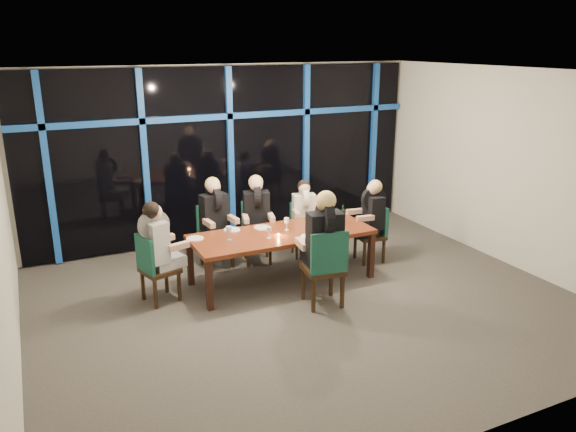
{
  "coord_description": "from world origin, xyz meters",
  "views": [
    {
      "loc": [
        -3.17,
        -6.07,
        3.36
      ],
      "look_at": [
        0.0,
        0.6,
        1.05
      ],
      "focal_mm": 35.0,
      "sensor_mm": 36.0,
      "label": 1
    }
  ],
  "objects_px": {
    "chair_near_mid": "(326,264)",
    "diner_far_left": "(215,210)",
    "chair_far_mid": "(256,228)",
    "wine_bottle": "(343,217)",
    "water_pitcher": "(327,222)",
    "diner_near_mid": "(324,231)",
    "chair_end_right": "(375,230)",
    "diner_end_left": "(157,237)",
    "dining_table": "(282,237)",
    "chair_far_left": "(214,232)",
    "chair_far_right": "(303,226)",
    "chair_end_left": "(154,265)",
    "diner_far_mid": "(257,207)",
    "diner_far_right": "(304,207)",
    "diner_end_right": "(371,209)"
  },
  "relations": [
    {
      "from": "chair_end_left",
      "to": "diner_near_mid",
      "type": "bearing_deg",
      "value": -131.81
    },
    {
      "from": "chair_far_right",
      "to": "diner_far_right",
      "type": "xyz_separation_m",
      "value": [
        -0.02,
        -0.07,
        0.34
      ]
    },
    {
      "from": "chair_near_mid",
      "to": "diner_far_mid",
      "type": "relative_size",
      "value": 1.16
    },
    {
      "from": "dining_table",
      "to": "diner_near_mid",
      "type": "xyz_separation_m",
      "value": [
        0.17,
        -0.91,
        0.34
      ]
    },
    {
      "from": "wine_bottle",
      "to": "water_pitcher",
      "type": "relative_size",
      "value": 1.53
    },
    {
      "from": "chair_far_mid",
      "to": "diner_far_left",
      "type": "distance_m",
      "value": 0.77
    },
    {
      "from": "chair_end_right",
      "to": "diner_near_mid",
      "type": "distance_m",
      "value": 1.88
    },
    {
      "from": "dining_table",
      "to": "chair_end_left",
      "type": "bearing_deg",
      "value": 177.23
    },
    {
      "from": "chair_far_mid",
      "to": "diner_far_left",
      "type": "height_order",
      "value": "diner_far_left"
    },
    {
      "from": "dining_table",
      "to": "diner_far_left",
      "type": "relative_size",
      "value": 2.77
    },
    {
      "from": "chair_far_mid",
      "to": "diner_near_mid",
      "type": "bearing_deg",
      "value": -69.21
    },
    {
      "from": "chair_near_mid",
      "to": "dining_table",
      "type": "bearing_deg",
      "value": -72.93
    },
    {
      "from": "diner_end_left",
      "to": "diner_near_mid",
      "type": "xyz_separation_m",
      "value": [
        1.92,
        -1.02,
        0.11
      ]
    },
    {
      "from": "chair_far_right",
      "to": "diner_far_right",
      "type": "height_order",
      "value": "diner_far_right"
    },
    {
      "from": "diner_far_left",
      "to": "chair_far_right",
      "type": "bearing_deg",
      "value": -10.58
    },
    {
      "from": "diner_end_left",
      "to": "chair_far_mid",
      "type": "bearing_deg",
      "value": -80.0
    },
    {
      "from": "chair_far_left",
      "to": "wine_bottle",
      "type": "bearing_deg",
      "value": -39.56
    },
    {
      "from": "diner_far_right",
      "to": "diner_far_left",
      "type": "bearing_deg",
      "value": -173.26
    },
    {
      "from": "dining_table",
      "to": "diner_far_left",
      "type": "distance_m",
      "value": 1.19
    },
    {
      "from": "chair_end_left",
      "to": "chair_far_mid",
      "type": "bearing_deg",
      "value": -80.4
    },
    {
      "from": "dining_table",
      "to": "chair_end_left",
      "type": "xyz_separation_m",
      "value": [
        -1.83,
        0.09,
        -0.15
      ]
    },
    {
      "from": "chair_end_right",
      "to": "dining_table",
      "type": "bearing_deg",
      "value": -79.52
    },
    {
      "from": "chair_near_mid",
      "to": "diner_far_left",
      "type": "relative_size",
      "value": 1.14
    },
    {
      "from": "chair_far_left",
      "to": "chair_end_right",
      "type": "distance_m",
      "value": 2.52
    },
    {
      "from": "diner_far_mid",
      "to": "diner_far_right",
      "type": "xyz_separation_m",
      "value": [
        0.79,
        -0.07,
        -0.09
      ]
    },
    {
      "from": "wine_bottle",
      "to": "dining_table",
      "type": "bearing_deg",
      "value": 176.97
    },
    {
      "from": "diner_far_left",
      "to": "diner_end_left",
      "type": "distance_m",
      "value": 1.36
    },
    {
      "from": "chair_end_right",
      "to": "water_pitcher",
      "type": "bearing_deg",
      "value": -70.34
    },
    {
      "from": "chair_far_right",
      "to": "chair_near_mid",
      "type": "xyz_separation_m",
      "value": [
        -0.61,
        -1.85,
        0.12
      ]
    },
    {
      "from": "chair_end_left",
      "to": "chair_near_mid",
      "type": "bearing_deg",
      "value": -134.0
    },
    {
      "from": "chair_far_right",
      "to": "wine_bottle",
      "type": "relative_size",
      "value": 2.84
    },
    {
      "from": "chair_far_mid",
      "to": "diner_end_right",
      "type": "height_order",
      "value": "diner_end_right"
    },
    {
      "from": "wine_bottle",
      "to": "diner_end_left",
      "type": "bearing_deg",
      "value": 176.62
    },
    {
      "from": "chair_far_mid",
      "to": "chair_end_left",
      "type": "distance_m",
      "value": 1.99
    },
    {
      "from": "diner_far_left",
      "to": "diner_far_mid",
      "type": "bearing_deg",
      "value": -15.52
    },
    {
      "from": "chair_far_left",
      "to": "water_pitcher",
      "type": "bearing_deg",
      "value": -46.76
    },
    {
      "from": "diner_near_mid",
      "to": "chair_far_right",
      "type": "bearing_deg",
      "value": -100.74
    },
    {
      "from": "dining_table",
      "to": "diner_end_right",
      "type": "bearing_deg",
      "value": 4.27
    },
    {
      "from": "chair_far_mid",
      "to": "chair_near_mid",
      "type": "height_order",
      "value": "chair_near_mid"
    },
    {
      "from": "chair_near_mid",
      "to": "diner_far_left",
      "type": "distance_m",
      "value": 2.15
    },
    {
      "from": "chair_far_mid",
      "to": "diner_end_left",
      "type": "xyz_separation_m",
      "value": [
        -1.73,
        -0.82,
        0.38
      ]
    },
    {
      "from": "chair_far_left",
      "to": "diner_far_mid",
      "type": "bearing_deg",
      "value": -22.22
    },
    {
      "from": "chair_end_right",
      "to": "diner_near_mid",
      "type": "height_order",
      "value": "diner_near_mid"
    },
    {
      "from": "chair_end_right",
      "to": "water_pitcher",
      "type": "xyz_separation_m",
      "value": [
        -1.0,
        -0.23,
        0.35
      ]
    },
    {
      "from": "diner_end_left",
      "to": "water_pitcher",
      "type": "distance_m",
      "value": 2.43
    },
    {
      "from": "wine_bottle",
      "to": "water_pitcher",
      "type": "distance_m",
      "value": 0.31
    },
    {
      "from": "chair_far_mid",
      "to": "diner_far_left",
      "type": "xyz_separation_m",
      "value": [
        -0.66,
        0.02,
        0.39
      ]
    },
    {
      "from": "diner_far_left",
      "to": "diner_near_mid",
      "type": "relative_size",
      "value": 0.9
    },
    {
      "from": "chair_far_left",
      "to": "chair_end_right",
      "type": "relative_size",
      "value": 1.07
    },
    {
      "from": "dining_table",
      "to": "diner_far_right",
      "type": "relative_size",
      "value": 3.11
    }
  ]
}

